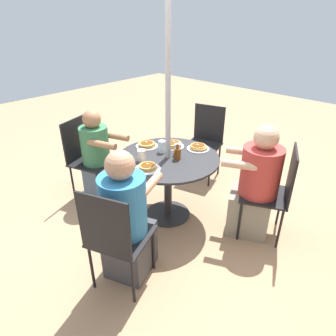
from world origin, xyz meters
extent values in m
plane|color=tan|center=(0.00, 0.00, 0.00)|extent=(12.00, 12.00, 0.00)
cylinder|color=#28282B|center=(0.00, 0.00, 0.01)|extent=(0.48, 0.48, 0.01)
cylinder|color=#28282B|center=(0.00, 0.00, 0.34)|extent=(0.08, 0.08, 0.69)
cylinder|color=#28282B|center=(0.00, 0.00, 0.70)|extent=(1.04, 1.04, 0.02)
cylinder|color=#ADADB2|center=(0.00, 0.00, 1.23)|extent=(0.05, 0.05, 2.46)
cylinder|color=black|center=(-0.16, 0.79, 0.22)|extent=(0.02, 0.02, 0.44)
cylinder|color=black|center=(-0.50, 0.63, 0.22)|extent=(0.02, 0.02, 0.44)
cylinder|color=black|center=(-0.32, 1.12, 0.22)|extent=(0.02, 0.02, 0.44)
cylinder|color=black|center=(-0.65, 0.97, 0.22)|extent=(0.02, 0.02, 0.44)
cube|color=black|center=(-0.41, 0.88, 0.45)|extent=(0.58, 0.58, 0.02)
cube|color=black|center=(-0.50, 1.07, 0.70)|extent=(0.38, 0.19, 0.48)
cube|color=gray|center=(-0.36, 0.77, 0.22)|extent=(0.49, 0.50, 0.44)
cylinder|color=#B73833|center=(-0.38, 0.82, 0.69)|extent=(0.37, 0.37, 0.49)
sphere|color=#DBA884|center=(-0.38, 0.82, 1.03)|extent=(0.22, 0.22, 0.22)
cylinder|color=#DBA884|center=(-0.16, 0.71, 0.81)|extent=(0.20, 0.31, 0.07)
cylinder|color=#DBA884|center=(-0.44, 0.59, 0.81)|extent=(0.20, 0.31, 0.07)
cylinder|color=black|center=(-0.81, -0.03, 0.22)|extent=(0.02, 0.02, 0.44)
cylinder|color=black|center=(-0.71, -0.38, 0.22)|extent=(0.02, 0.02, 0.44)
cylinder|color=black|center=(-1.16, -0.12, 0.22)|extent=(0.02, 0.02, 0.44)
cylinder|color=black|center=(-1.07, -0.48, 0.22)|extent=(0.02, 0.02, 0.44)
cube|color=black|center=(-0.94, -0.25, 0.45)|extent=(0.53, 0.53, 0.02)
cube|color=black|center=(-1.14, -0.31, 0.70)|extent=(0.13, 0.40, 0.48)
cylinder|color=black|center=(0.07, -0.80, 0.22)|extent=(0.02, 0.02, 0.44)
cylinder|color=black|center=(0.42, -0.69, 0.22)|extent=(0.02, 0.02, 0.44)
cylinder|color=black|center=(0.18, -1.15, 0.22)|extent=(0.02, 0.02, 0.44)
cylinder|color=black|center=(0.54, -1.04, 0.22)|extent=(0.02, 0.02, 0.44)
cube|color=black|center=(0.30, -0.92, 0.45)|extent=(0.55, 0.55, 0.02)
cube|color=black|center=(0.37, -1.12, 0.70)|extent=(0.40, 0.15, 0.48)
cube|color=slate|center=(0.27, -0.82, 0.22)|extent=(0.39, 0.41, 0.44)
cylinder|color=#38754C|center=(0.28, -0.86, 0.67)|extent=(0.32, 0.32, 0.45)
sphere|color=#A3704C|center=(0.28, -0.86, 0.98)|extent=(0.20, 0.20, 0.20)
cylinder|color=#A3704C|center=(0.10, -0.71, 0.77)|extent=(0.17, 0.34, 0.07)
cylinder|color=#A3704C|center=(0.34, -0.63, 0.77)|extent=(0.17, 0.34, 0.07)
cylinder|color=black|center=(0.80, 0.10, 0.22)|extent=(0.02, 0.02, 0.44)
cylinder|color=black|center=(0.67, 0.45, 0.22)|extent=(0.02, 0.02, 0.44)
cylinder|color=black|center=(1.15, 0.23, 0.22)|extent=(0.02, 0.02, 0.44)
cylinder|color=black|center=(1.01, 0.58, 0.22)|extent=(0.02, 0.02, 0.44)
cube|color=black|center=(0.91, 0.34, 0.45)|extent=(0.56, 0.56, 0.02)
cube|color=black|center=(1.10, 0.42, 0.70)|extent=(0.16, 0.39, 0.48)
cube|color=#3D3D42|center=(0.80, 0.30, 0.22)|extent=(0.48, 0.45, 0.44)
cylinder|color=teal|center=(0.85, 0.32, 0.70)|extent=(0.36, 0.36, 0.51)
sphere|color=tan|center=(0.85, 0.32, 1.05)|extent=(0.22, 0.22, 0.22)
cylinder|color=tan|center=(0.72, 0.12, 0.82)|extent=(0.32, 0.18, 0.07)
cylinder|color=tan|center=(0.62, 0.39, 0.82)|extent=(0.32, 0.18, 0.07)
cylinder|color=white|center=(-0.36, 0.11, 0.71)|extent=(0.24, 0.24, 0.01)
cylinder|color=#BC8947|center=(-0.36, 0.11, 0.73)|extent=(0.18, 0.18, 0.01)
cylinder|color=#BC8947|center=(-0.36, 0.11, 0.74)|extent=(0.19, 0.19, 0.01)
cylinder|color=#BC8947|center=(-0.36, 0.11, 0.75)|extent=(0.17, 0.17, 0.01)
ellipsoid|color=brown|center=(-0.36, 0.11, 0.76)|extent=(0.14, 0.13, 0.00)
cube|color=#F4E084|center=(-0.35, 0.11, 0.76)|extent=(0.03, 0.03, 0.01)
cylinder|color=white|center=(-0.22, -0.13, 0.71)|extent=(0.24, 0.24, 0.01)
cylinder|color=#BC8947|center=(-0.22, -0.14, 0.73)|extent=(0.16, 0.16, 0.01)
cylinder|color=#BC8947|center=(-0.22, -0.13, 0.74)|extent=(0.18, 0.18, 0.01)
cylinder|color=#BC8947|center=(-0.22, -0.14, 0.75)|extent=(0.16, 0.16, 0.01)
cylinder|color=#BC8947|center=(-0.22, -0.13, 0.76)|extent=(0.18, 0.18, 0.01)
ellipsoid|color=brown|center=(-0.22, -0.13, 0.76)|extent=(0.14, 0.13, 0.00)
cube|color=#F4E084|center=(-0.23, -0.13, 0.77)|extent=(0.02, 0.02, 0.01)
cylinder|color=white|center=(0.32, 0.04, 0.71)|extent=(0.24, 0.24, 0.01)
cylinder|color=#BC8947|center=(0.32, 0.04, 0.73)|extent=(0.16, 0.16, 0.01)
cylinder|color=#BC8947|center=(0.32, 0.04, 0.74)|extent=(0.16, 0.16, 0.01)
cylinder|color=#BC8947|center=(0.33, 0.04, 0.75)|extent=(0.16, 0.16, 0.01)
ellipsoid|color=brown|center=(0.32, 0.04, 0.76)|extent=(0.13, 0.12, 0.00)
cube|color=#F4E084|center=(0.32, 0.04, 0.76)|extent=(0.03, 0.03, 0.01)
cylinder|color=white|center=(-0.03, -0.34, 0.71)|extent=(0.24, 0.24, 0.01)
cylinder|color=#BC8947|center=(-0.04, -0.34, 0.73)|extent=(0.19, 0.19, 0.01)
cylinder|color=#BC8947|center=(-0.03, -0.34, 0.74)|extent=(0.17, 0.17, 0.01)
cylinder|color=#BC8947|center=(-0.03, -0.35, 0.75)|extent=(0.18, 0.18, 0.01)
ellipsoid|color=brown|center=(-0.03, -0.34, 0.76)|extent=(0.14, 0.13, 0.00)
cube|color=#F4E084|center=(-0.03, -0.35, 0.76)|extent=(0.03, 0.03, 0.01)
cylinder|color=brown|center=(-0.03, 0.10, 0.76)|extent=(0.07, 0.07, 0.11)
cylinder|color=brown|center=(-0.03, 0.10, 0.84)|extent=(0.03, 0.03, 0.05)
torus|color=brown|center=(0.00, 0.10, 0.78)|extent=(0.05, 0.01, 0.05)
cylinder|color=beige|center=(0.24, -0.13, 0.76)|extent=(0.08, 0.08, 0.11)
cylinder|color=white|center=(0.24, -0.13, 0.82)|extent=(0.08, 0.08, 0.01)
cylinder|color=silver|center=(-0.11, 0.03, 0.77)|extent=(0.07, 0.07, 0.12)
cylinder|color=silver|center=(-0.05, -0.13, 0.77)|extent=(0.07, 0.07, 0.13)
camera|label=1|loc=(2.00, 1.85, 2.03)|focal=32.00mm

